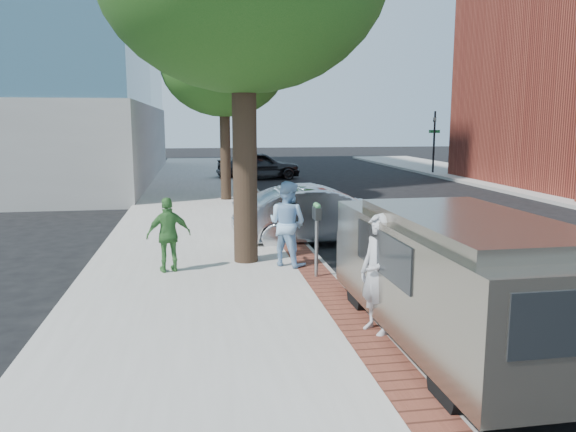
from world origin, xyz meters
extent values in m
plane|color=black|center=(0.00, 0.00, 0.00)|extent=(120.00, 120.00, 0.00)
cube|color=#9E9991|center=(-1.50, 8.00, 0.07)|extent=(5.00, 60.00, 0.15)
cube|color=brown|center=(0.70, 8.00, 0.15)|extent=(0.60, 60.00, 0.01)
cube|color=gray|center=(1.05, 8.00, 0.07)|extent=(0.10, 60.00, 0.15)
cylinder|color=black|center=(0.90, 22.00, 1.90)|extent=(0.12, 0.12, 3.80)
imported|color=black|center=(0.90, 22.00, 3.00)|extent=(0.18, 0.15, 0.90)
cube|color=#1E7238|center=(0.90, 22.00, 2.60)|extent=(0.70, 0.03, 0.18)
cylinder|color=black|center=(12.50, 22.00, 1.90)|extent=(0.12, 0.12, 3.80)
imported|color=black|center=(12.50, 22.00, 3.00)|extent=(0.18, 0.15, 0.90)
cube|color=#1E7238|center=(12.50, 22.00, 2.60)|extent=(0.70, 0.03, 0.18)
cylinder|color=black|center=(-0.60, 1.90, 2.35)|extent=(0.52, 0.52, 4.40)
cylinder|color=black|center=(-0.50, 12.00, 2.08)|extent=(0.40, 0.40, 3.85)
ellipsoid|color=#174E16|center=(-0.50, 12.00, 5.32)|extent=(4.80, 4.80, 3.94)
cylinder|color=gray|center=(0.65, 0.37, 0.72)|extent=(0.07, 0.07, 1.15)
cube|color=#2D3030|center=(0.65, 0.28, 1.42)|extent=(0.12, 0.14, 0.24)
cube|color=#2D3030|center=(0.65, 0.46, 1.42)|extent=(0.12, 0.14, 0.24)
sphere|color=#3F8C4C|center=(0.65, 0.28, 1.57)|extent=(0.11, 0.11, 0.11)
sphere|color=#3F8C4C|center=(0.65, 0.46, 1.57)|extent=(0.11, 0.11, 0.11)
imported|color=#ABACB0|center=(0.90, -2.64, 1.02)|extent=(0.65, 0.75, 1.74)
imported|color=#99C5ED|center=(0.24, 1.40, 1.05)|extent=(1.11, 1.09, 1.80)
imported|color=#3F7D39|center=(-2.21, 1.26, 0.91)|extent=(0.96, 0.57, 1.52)
imported|color=silver|center=(1.60, 4.10, 0.76)|extent=(4.69, 1.84, 1.52)
imported|color=black|center=(1.79, 21.06, 0.78)|extent=(4.80, 2.46, 1.56)
cube|color=gray|center=(1.89, -3.09, 1.06)|extent=(2.09, 5.15, 1.44)
cube|color=gray|center=(1.86, -0.84, 0.77)|extent=(1.99, 0.99, 0.86)
cube|color=gray|center=(1.89, -3.41, 1.87)|extent=(1.86, 3.66, 0.17)
cylinder|color=black|center=(0.99, -1.44, 0.34)|extent=(0.24, 0.69, 0.68)
cylinder|color=black|center=(2.74, -1.42, 0.34)|extent=(0.24, 0.69, 0.68)
cylinder|color=black|center=(1.03, -4.75, 0.34)|extent=(0.24, 0.69, 0.68)
cube|color=black|center=(2.91, -2.86, 1.39)|extent=(0.05, 2.14, 0.59)
cube|color=black|center=(0.86, -2.88, 1.39)|extent=(0.05, 2.14, 0.59)
cube|color=black|center=(1.86, -0.36, 1.12)|extent=(1.71, 0.04, 0.43)
camera|label=1|loc=(-1.62, -10.09, 3.17)|focal=35.00mm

